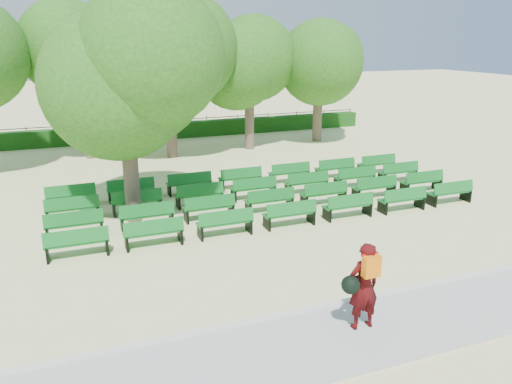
{
  "coord_description": "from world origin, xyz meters",
  "views": [
    {
      "loc": [
        -5.0,
        -14.74,
        5.7
      ],
      "look_at": [
        0.28,
        -1.0,
        1.1
      ],
      "focal_mm": 35.0,
      "sensor_mm": 36.0,
      "label": 1
    }
  ],
  "objects": [
    {
      "name": "hedge",
      "position": [
        0.0,
        14.0,
        0.45
      ],
      "size": [
        26.0,
        0.7,
        0.9
      ],
      "primitive_type": "cube",
      "color": "#174A13",
      "rests_on": "ground"
    },
    {
      "name": "person",
      "position": [
        0.14,
        -7.25,
        1.01
      ],
      "size": [
        0.86,
        0.51,
        1.84
      ],
      "rotation": [
        0.0,
        0.0,
        3.15
      ],
      "color": "#40090A",
      "rests_on": "ground"
    },
    {
      "name": "curb",
      "position": [
        0.0,
        -6.25,
        0.05
      ],
      "size": [
        30.0,
        0.12,
        0.1
      ],
      "primitive_type": "cube",
      "color": "silver",
      "rests_on": "ground"
    },
    {
      "name": "tree_among",
      "position": [
        -3.24,
        0.84,
        4.41
      ],
      "size": [
        4.97,
        4.97,
        6.67
      ],
      "color": "brown",
      "rests_on": "ground"
    },
    {
      "name": "fence",
      "position": [
        0.0,
        14.4,
        0.0
      ],
      "size": [
        26.0,
        0.1,
        1.02
      ],
      "primitive_type": null,
      "color": "black",
      "rests_on": "ground"
    },
    {
      "name": "paving",
      "position": [
        0.0,
        -7.4,
        0.03
      ],
      "size": [
        30.0,
        2.2,
        0.06
      ],
      "primitive_type": "cube",
      "color": "#B2B1AD",
      "rests_on": "ground"
    },
    {
      "name": "ground",
      "position": [
        0.0,
        0.0,
        0.0
      ],
      "size": [
        120.0,
        120.0,
        0.0
      ],
      "primitive_type": "plane",
      "color": "beige"
    },
    {
      "name": "bench_array",
      "position": [
        1.19,
        0.8,
        0.09
      ],
      "size": [
        1.7,
        0.62,
        1.05
      ],
      "rotation": [
        0.0,
        0.0,
        -0.06
      ],
      "color": "#136E24",
      "rests_on": "ground"
    },
    {
      "name": "tree_line",
      "position": [
        0.0,
        10.0,
        0.0
      ],
      "size": [
        21.8,
        6.8,
        7.04
      ],
      "primitive_type": null,
      "color": "#306B1C",
      "rests_on": "ground"
    }
  ]
}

